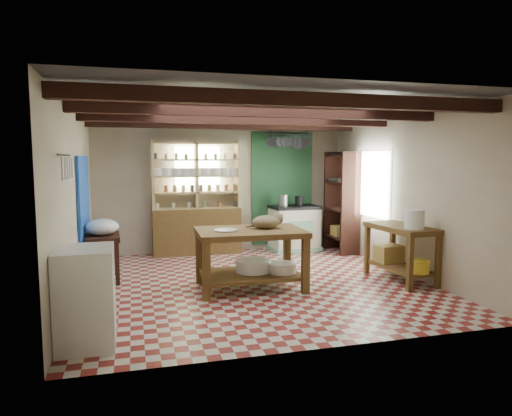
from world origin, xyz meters
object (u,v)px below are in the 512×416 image
object	(u,v)px
prep_table	(103,258)
right_counter	(401,253)
white_cabinet	(86,297)
cat	(266,222)
work_table	(250,259)
stove	(294,228)

from	to	relation	value
prep_table	right_counter	xyz separation A→B (m)	(4.38, -1.15, 0.07)
white_cabinet	cat	distance (m)	2.85
work_table	right_counter	size ratio (longest dim) A/B	1.27
work_table	right_counter	xyz separation A→B (m)	(2.32, -0.20, -0.00)
work_table	prep_table	bearing A→B (deg)	157.15
work_table	prep_table	size ratio (longest dim) A/B	2.11
stove	cat	bearing A→B (deg)	-122.69
white_cabinet	right_counter	world-z (taller)	white_cabinet
prep_table	cat	size ratio (longest dim) A/B	1.72
work_table	stove	bearing A→B (deg)	59.23
prep_table	right_counter	world-z (taller)	right_counter
white_cabinet	right_counter	xyz separation A→B (m)	(4.40, 1.32, -0.07)
stove	right_counter	bearing A→B (deg)	-77.75
prep_table	white_cabinet	distance (m)	2.47
white_cabinet	cat	bearing A→B (deg)	33.40
work_table	stove	xyz separation A→B (m)	(1.55, 2.42, 0.03)
work_table	white_cabinet	distance (m)	2.58
prep_table	work_table	bearing A→B (deg)	-27.86
stove	prep_table	bearing A→B (deg)	-161.90
stove	right_counter	world-z (taller)	stove
prep_table	right_counter	bearing A→B (deg)	-17.90
stove	white_cabinet	size ratio (longest dim) A/B	0.95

